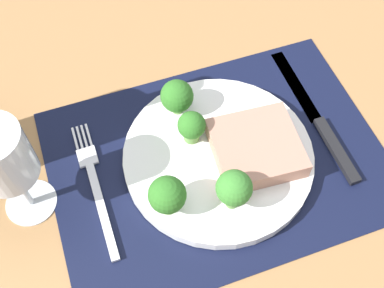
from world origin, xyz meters
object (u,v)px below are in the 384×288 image
fork (95,186)px  knife (320,123)px  steak (256,148)px  wine_glass (3,160)px  plate (218,157)px

fork → knife: (30.20, -0.89, 0.05)cm
knife → steak: bearing=-170.6°
steak → knife: steak is taller
fork → wine_glass: (-7.83, 0.63, 9.84)cm
knife → plate: bearing=-179.4°
fork → knife: bearing=0.7°
plate → knife: (14.71, 0.53, -0.50)cm
fork → wine_glass: 12.59cm
steak → wine_glass: 28.75cm
steak → knife: size_ratio=0.45×
fork → wine_glass: size_ratio=1.29×
plate → wine_glass: (-23.32, 2.06, 9.29)cm
steak → knife: bearing=10.8°
fork → plate: bearing=-2.8°
steak → fork: bearing=171.7°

